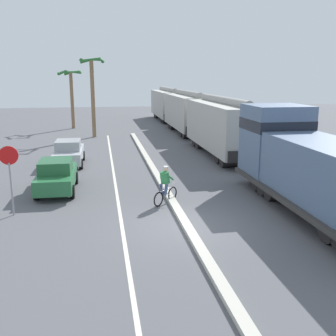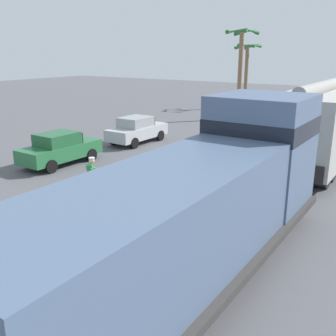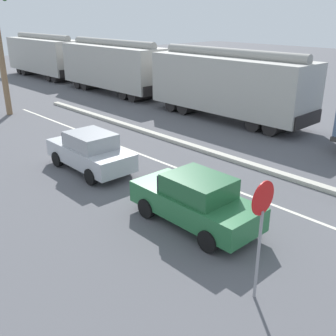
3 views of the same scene
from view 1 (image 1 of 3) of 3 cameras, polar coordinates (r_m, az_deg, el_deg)
ground_plane at (r=15.26m, az=2.49°, el=-8.27°), size 120.00×120.00×0.00m
median_curb at (r=20.84m, az=-1.01°, el=-2.10°), size 0.36×36.00×0.16m
lane_stripe at (r=20.64m, az=-7.61°, el=-2.59°), size 0.14×36.00×0.01m
locomotive at (r=17.41m, az=20.06°, el=-0.17°), size 3.10×11.61×4.20m
hopper_car_lead at (r=28.38m, az=7.94°, el=5.99°), size 2.90×10.60×4.18m
hopper_car_middle at (r=39.52m, az=2.82°, el=8.12°), size 2.90×10.60×4.18m
hopper_car_trailing at (r=50.87m, az=-0.06°, el=9.28°), size 2.90×10.60×4.18m
parked_car_green at (r=20.08m, az=-15.86°, el=-1.04°), size 1.87×4.22×1.62m
parked_car_silver at (r=25.90m, az=-14.21°, el=2.20°), size 1.87×4.22×1.62m
cyclist at (r=17.46m, az=-0.39°, el=-2.63°), size 1.27×1.23×1.71m
stop_sign at (r=16.96m, az=-22.01°, el=0.11°), size 0.76×0.08×2.88m
palm_tree_near at (r=43.97m, az=-13.90°, el=11.58°), size 2.51×2.65×6.35m
palm_tree_far at (r=37.11m, az=-10.98°, el=12.17°), size 2.28×2.31×7.29m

